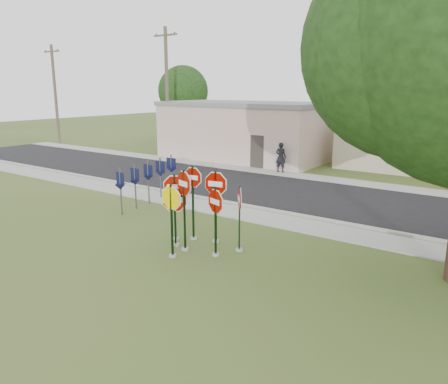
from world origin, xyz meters
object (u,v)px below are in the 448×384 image
Objects in this scene: utility_pole_near at (167,91)px; pedestrian at (281,157)px; stop_sign_left at (175,208)px; stop_sign_yellow at (171,211)px; stop_sign_center at (184,198)px.

pedestrian is at bearing -3.57° from utility_pole_near.
pedestrian is (-3.33, 13.54, -0.32)m from stop_sign_left.
stop_sign_yellow is 20.72m from utility_pole_near.
utility_pole_near reaches higher than stop_sign_center.
pedestrian is (-3.85, 13.66, -0.78)m from stop_sign_center.
stop_sign_left is (-0.58, 0.80, -0.18)m from stop_sign_yellow.
pedestrian is (-3.91, 14.34, -0.50)m from stop_sign_yellow.
stop_sign_yellow is 1.12× the size of stop_sign_left.
utility_pole_near is (-13.32, 14.17, 3.65)m from stop_sign_left.
stop_sign_left is 0.23× the size of utility_pole_near.
stop_sign_left is at bearing -46.77° from utility_pole_near.
utility_pole_near is at bearing -9.58° from pedestrian.
stop_sign_center is 1.50× the size of pedestrian.
stop_sign_center is 0.71m from stop_sign_left.
utility_pole_near is at bearing 132.89° from stop_sign_yellow.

